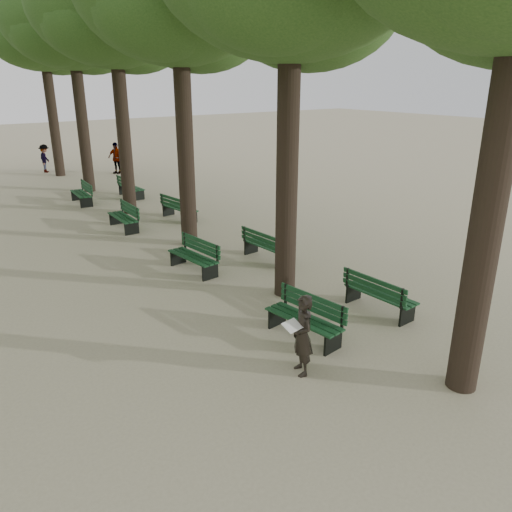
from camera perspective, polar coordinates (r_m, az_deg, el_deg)
ground at (r=9.91m, az=7.53°, el=-12.05°), size 120.00×120.00×0.00m
tree_central_3 at (r=20.56m, az=-16.09°, el=25.92°), size 6.00×6.00×9.95m
tree_central_4 at (r=25.26m, az=-20.46°, el=24.21°), size 6.00×6.00×9.95m
tree_central_5 at (r=30.05m, az=-23.38°, el=22.97°), size 6.00×6.00×9.95m
bench_left_0 at (r=10.61m, az=5.47°, el=-8.00°), size 0.80×1.86×0.92m
bench_left_1 at (r=14.18m, az=-7.16°, el=-0.73°), size 0.75×1.85×0.92m
bench_left_2 at (r=18.67m, az=-14.89°, el=3.78°), size 0.62×1.82×0.92m
bench_left_3 at (r=23.07m, az=-19.31°, el=6.32°), size 0.69×1.83×0.92m
bench_right_0 at (r=12.04m, az=13.91°, el=-5.00°), size 0.65×1.82×0.92m
bench_right_1 at (r=14.96m, az=1.32°, el=0.53°), size 0.67×1.83×0.92m
bench_right_2 at (r=19.56m, az=-8.72°, el=4.94°), size 0.77×1.85×0.92m
bench_right_3 at (r=23.76m, az=-14.06°, el=7.20°), size 0.64×1.82×0.92m
man_with_map at (r=9.21m, az=5.33°, el=-9.01°), size 0.68×0.69×1.56m
pedestrian_b at (r=31.61m, az=-22.97°, el=10.23°), size 0.77×1.06×1.59m
pedestrian_c at (r=29.91m, az=-15.70°, el=10.73°), size 0.84×1.06×1.75m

